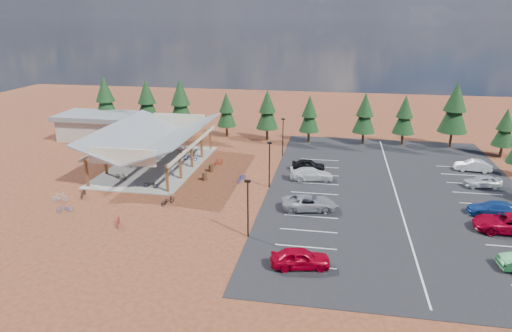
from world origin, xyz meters
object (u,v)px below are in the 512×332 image
Objects in this scene: bike_5 at (168,170)px; car_6 at (508,223)px; bike_pavilion at (155,136)px; bike_2 at (154,155)px; bike_8 at (83,193)px; bike_0 at (121,176)px; bike_1 at (127,162)px; car_8 at (482,181)px; bike_12 at (168,200)px; car_3 at (312,174)px; bike_9 at (60,197)px; lamp_post_0 at (248,205)px; car_7 at (494,209)px; lamp_post_1 at (269,162)px; bike_6 at (190,157)px; lamp_post_2 at (283,134)px; bike_3 at (166,148)px; car_0 at (300,258)px; car_2 at (309,203)px; outbuilding at (96,126)px; trash_bin_1 at (211,168)px; bike_10 at (65,208)px; trash_bin_0 at (205,177)px; bike_7 at (183,148)px; car_9 at (473,166)px; bike_15 at (219,162)px; bike_14 at (242,178)px; bike_11 at (118,221)px; car_4 at (308,165)px.

bike_5 is 35.52m from car_6.
bike_pavilion is 11.41× the size of bike_2.
bike_0 is at bearing 59.08° from bike_8.
car_8 is at bearing -76.74° from bike_1.
bike_0 is 0.83× the size of bike_12.
bike_9 is at bearing 102.33° from car_3.
car_7 is (21.86, 8.30, -2.25)m from lamp_post_0.
lamp_post_0 is at bearing -64.45° from car_7.
lamp_post_1 reaches higher than bike_6.
bike_8 is at bearing -135.48° from lamp_post_2.
car_0 is at bearing -138.55° from bike_3.
bike_6 is (5.66, 8.22, 0.08)m from bike_0.
bike_2 is 0.33× the size of car_2.
outbuilding reaches higher than trash_bin_1.
bike_12 is at bearing 113.92° from car_3.
bike_pavilion is 5.46m from bike_6.
bike_10 is at bearing -67.56° from outbuilding.
trash_bin_0 is 1.00× the size of trash_bin_1.
bike_7 is at bearing -178.40° from lamp_post_2.
car_8 is at bearing -2.46° from bike_8.
bike_10 is at bearing -126.87° from trash_bin_1.
bike_0 is 0.83× the size of bike_6.
bike_12 is at bearing -144.63° from lamp_post_1.
car_7 is (35.75, -15.31, 0.18)m from bike_7.
lamp_post_1 reaches higher than car_9.
bike_12 is at bearing 149.43° from lamp_post_0.
outbuilding reaches higher than car_9.
bike_15 is (6.51, -5.09, -0.06)m from bike_7.
bike_8 is at bearing 155.62° from bike_5.
bike_5 is at bearing -173.81° from bike_14.
car_7 reaches higher than trash_bin_1.
lamp_post_2 is at bearing -1.58° from car_0.
bike_15 reaches higher than bike_9.
bike_5 is at bearing -47.47° from bike_12.
bike_11 is 0.90× the size of bike_12.
car_4 is at bearing -1.38° from car_3.
lamp_post_1 is at bearing -107.92° from car_6.
bike_10 is 27.63m from car_4.
trash_bin_1 is at bearing -8.01° from bike_pavilion.
bike_5 reaches higher than bike_12.
bike_7 is at bearing -1.02° from bike_0.
car_0 reaches higher than bike_12.
trash_bin_0 is 0.19× the size of car_3.
car_4 is at bearing -70.09° from bike_1.
bike_8 is 0.39× the size of car_0.
car_4 reaches higher than bike_14.
bike_7 is at bearing 140.11° from lamp_post_1.
bike_8 is at bearing 83.52° from bike_15.
outbuilding is at bearing 150.59° from trash_bin_1.
lamp_post_2 is at bearing -7.85° from outbuilding.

